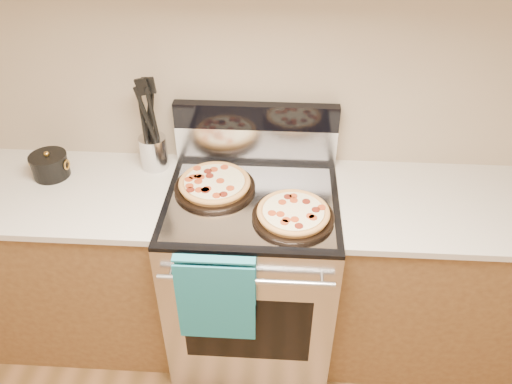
# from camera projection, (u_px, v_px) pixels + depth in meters

# --- Properties ---
(wall_back) EXTENTS (4.00, 0.00, 4.00)m
(wall_back) POSITION_uv_depth(u_px,v_px,m) (257.00, 73.00, 2.20)
(wall_back) COLOR tan
(wall_back) RESTS_ON ground
(range_body) EXTENTS (0.76, 0.68, 0.90)m
(range_body) POSITION_uv_depth(u_px,v_px,m) (252.00, 274.00, 2.46)
(range_body) COLOR #B7B7BC
(range_body) RESTS_ON ground
(oven_window) EXTENTS (0.56, 0.01, 0.40)m
(oven_window) POSITION_uv_depth(u_px,v_px,m) (247.00, 330.00, 2.19)
(oven_window) COLOR black
(oven_window) RESTS_ON range_body
(cooktop) EXTENTS (0.76, 0.68, 0.02)m
(cooktop) POSITION_uv_depth(u_px,v_px,m) (252.00, 200.00, 2.18)
(cooktop) COLOR black
(cooktop) RESTS_ON range_body
(backsplash_lower) EXTENTS (0.76, 0.06, 0.18)m
(backsplash_lower) POSITION_uv_depth(u_px,v_px,m) (256.00, 144.00, 2.37)
(backsplash_lower) COLOR silver
(backsplash_lower) RESTS_ON cooktop
(backsplash_upper) EXTENTS (0.76, 0.06, 0.12)m
(backsplash_upper) POSITION_uv_depth(u_px,v_px,m) (256.00, 116.00, 2.28)
(backsplash_upper) COLOR black
(backsplash_upper) RESTS_ON backsplash_lower
(oven_handle) EXTENTS (0.70, 0.03, 0.03)m
(oven_handle) POSITION_uv_depth(u_px,v_px,m) (245.00, 281.00, 1.95)
(oven_handle) COLOR silver
(oven_handle) RESTS_ON range_body
(dish_towel) EXTENTS (0.32, 0.05, 0.42)m
(dish_towel) POSITION_uv_depth(u_px,v_px,m) (216.00, 297.00, 2.02)
(dish_towel) COLOR teal
(dish_towel) RESTS_ON oven_handle
(foil_sheet) EXTENTS (0.70, 0.55, 0.01)m
(foil_sheet) POSITION_uv_depth(u_px,v_px,m) (251.00, 202.00, 2.15)
(foil_sheet) COLOR gray
(foil_sheet) RESTS_ON cooktop
(cabinet_left) EXTENTS (1.00, 0.62, 0.88)m
(cabinet_left) POSITION_uv_depth(u_px,v_px,m) (80.00, 263.00, 2.53)
(cabinet_left) COLOR brown
(cabinet_left) RESTS_ON ground
(countertop_left) EXTENTS (1.02, 0.64, 0.03)m
(countertop_left) POSITION_uv_depth(u_px,v_px,m) (59.00, 192.00, 2.26)
(countertop_left) COLOR beige
(countertop_left) RESTS_ON cabinet_left
(cabinet_right) EXTENTS (1.00, 0.62, 0.88)m
(cabinet_right) POSITION_uv_depth(u_px,v_px,m) (431.00, 279.00, 2.45)
(cabinet_right) COLOR brown
(cabinet_right) RESTS_ON ground
(countertop_right) EXTENTS (1.02, 0.64, 0.03)m
(countertop_right) POSITION_uv_depth(u_px,v_px,m) (453.00, 206.00, 2.17)
(countertop_right) COLOR beige
(countertop_right) RESTS_ON cabinet_right
(pepperoni_pizza_back) EXTENTS (0.44, 0.44, 0.05)m
(pepperoni_pizza_back) POSITION_uv_depth(u_px,v_px,m) (215.00, 184.00, 2.21)
(pepperoni_pizza_back) COLOR #B87A38
(pepperoni_pizza_back) RESTS_ON foil_sheet
(pepperoni_pizza_front) EXTENTS (0.40, 0.40, 0.05)m
(pepperoni_pizza_front) POSITION_uv_depth(u_px,v_px,m) (293.00, 214.00, 2.05)
(pepperoni_pizza_front) COLOR #B87A38
(pepperoni_pizza_front) RESTS_ON foil_sheet
(utensil_crock) EXTENTS (0.15, 0.15, 0.16)m
(utensil_crock) POSITION_uv_depth(u_px,v_px,m) (154.00, 152.00, 2.35)
(utensil_crock) COLOR silver
(utensil_crock) RESTS_ON countertop_left
(saucepan) EXTENTS (0.18, 0.18, 0.10)m
(saucepan) POSITION_uv_depth(u_px,v_px,m) (50.00, 166.00, 2.31)
(saucepan) COLOR black
(saucepan) RESTS_ON countertop_left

